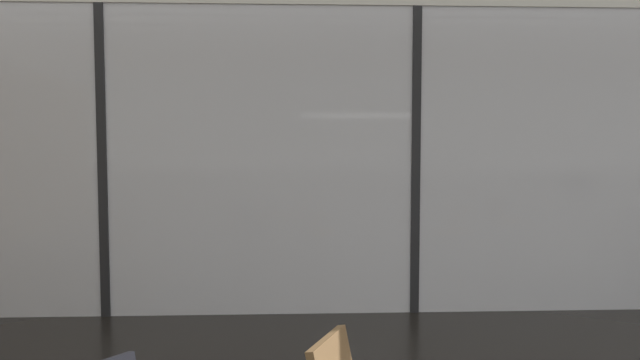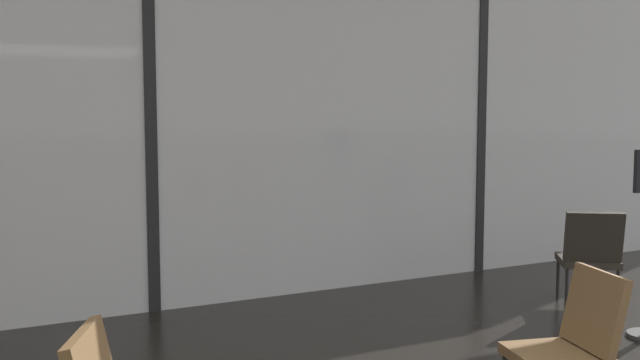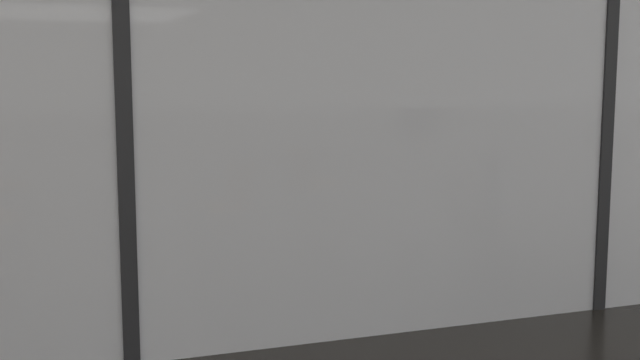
% 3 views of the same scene
% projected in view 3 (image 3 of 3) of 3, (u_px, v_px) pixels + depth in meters
% --- Properties ---
extents(glass_curtain_wall, '(14.00, 0.08, 3.48)m').
position_uv_depth(glass_curtain_wall, '(122.00, 82.00, 4.69)').
color(glass_curtain_wall, silver).
rests_on(glass_curtain_wall, ground).
extents(window_mullion_1, '(0.10, 0.12, 3.48)m').
position_uv_depth(window_mullion_1, '(122.00, 82.00, 4.69)').
color(window_mullion_1, black).
rests_on(window_mullion_1, ground).
extents(window_mullion_2, '(0.10, 0.12, 3.48)m').
position_uv_depth(window_mullion_2, '(605.00, 81.00, 5.85)').
color(window_mullion_2, black).
rests_on(window_mullion_2, ground).
extents(parked_airplane, '(13.73, 4.55, 4.55)m').
position_uv_depth(parked_airplane, '(104.00, 39.00, 10.73)').
color(parked_airplane, silver).
rests_on(parked_airplane, ground).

